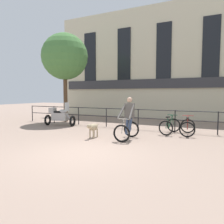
% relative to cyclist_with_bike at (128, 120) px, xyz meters
% --- Properties ---
extents(ground_plane, '(60.00, 60.00, 0.00)m').
position_rel_cyclist_with_bike_xyz_m(ground_plane, '(-0.48, -2.59, -0.76)').
color(ground_plane, gray).
extents(canal_railing, '(15.05, 0.05, 1.05)m').
position_rel_cyclist_with_bike_xyz_m(canal_railing, '(-0.48, 2.61, -0.05)').
color(canal_railing, black).
rests_on(canal_railing, ground_plane).
extents(building_facade, '(18.00, 0.72, 8.43)m').
position_rel_cyclist_with_bike_xyz_m(building_facade, '(-0.48, 8.39, 3.43)').
color(building_facade, beige).
rests_on(building_facade, ground_plane).
extents(cyclist_with_bike, '(0.71, 1.19, 1.70)m').
position_rel_cyclist_with_bike_xyz_m(cyclist_with_bike, '(0.00, 0.00, 0.00)').
color(cyclist_with_bike, black).
rests_on(cyclist_with_bike, ground_plane).
extents(dog, '(0.27, 0.86, 0.61)m').
position_rel_cyclist_with_bike_xyz_m(dog, '(-1.41, -0.41, -0.34)').
color(dog, tan).
rests_on(dog, ground_plane).
extents(parked_motorcycle, '(1.80, 0.89, 1.35)m').
position_rel_cyclist_with_bike_xyz_m(parked_motorcycle, '(-4.91, 1.70, -0.20)').
color(parked_motorcycle, black).
rests_on(parked_motorcycle, ground_plane).
extents(parked_bicycle_near_lamp, '(0.80, 1.19, 0.86)m').
position_rel_cyclist_with_bike_xyz_m(parked_bicycle_near_lamp, '(1.28, 1.95, -0.41)').
color(parked_bicycle_near_lamp, black).
rests_on(parked_bicycle_near_lamp, ground_plane).
extents(parked_bicycle_mid_left, '(0.77, 1.17, 0.86)m').
position_rel_cyclist_with_bike_xyz_m(parked_bicycle_mid_left, '(2.06, 1.95, -0.41)').
color(parked_bicycle_mid_left, black).
rests_on(parked_bicycle_mid_left, ground_plane).
extents(tree_canalside_left, '(3.01, 3.01, 5.77)m').
position_rel_cyclist_with_bike_xyz_m(tree_canalside_left, '(-5.88, 3.51, 3.48)').
color(tree_canalside_left, brown).
rests_on(tree_canalside_left, ground_plane).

